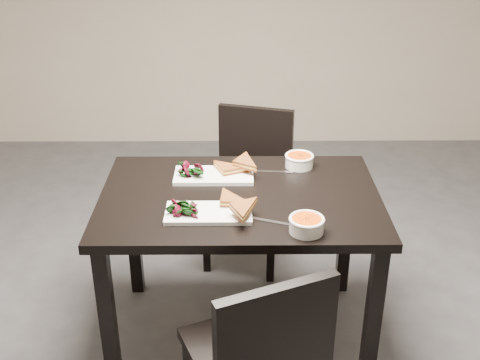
{
  "coord_description": "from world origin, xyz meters",
  "views": [
    {
      "loc": [
        -0.1,
        -2.14,
        1.95
      ],
      "look_at": [
        -0.08,
        0.13,
        0.82
      ],
      "focal_mm": 44.75,
      "sensor_mm": 36.0,
      "label": 1
    }
  ],
  "objects": [
    {
      "name": "chair_near",
      "position": [
        -0.01,
        -0.56,
        0.48
      ],
      "size": [
        0.55,
        0.55,
        0.85
      ],
      "rotation": [
        0.0,
        0.0,
        0.4
      ],
      "color": "black",
      "rests_on": "ground"
    },
    {
      "name": "plate_far",
      "position": [
        -0.2,
        0.29,
        0.76
      ],
      "size": [
        0.36,
        0.18,
        0.02
      ],
      "primitive_type": "cube",
      "color": "white",
      "rests_on": "table"
    },
    {
      "name": "sandwich_near",
      "position": [
        -0.14,
        -0.03,
        0.8
      ],
      "size": [
        0.18,
        0.14,
        0.06
      ],
      "primitive_type": null,
      "rotation": [
        0.0,
        0.0,
        -0.08
      ],
      "color": "#AA5723",
      "rests_on": "plate_near"
    },
    {
      "name": "salad_near",
      "position": [
        -0.31,
        -0.05,
        0.79
      ],
      "size": [
        0.11,
        0.1,
        0.05
      ],
      "primitive_type": null,
      "color": "black",
      "rests_on": "plate_near"
    },
    {
      "name": "soup_bowl_far",
      "position": [
        0.2,
        0.41,
        0.78
      ],
      "size": [
        0.14,
        0.14,
        0.06
      ],
      "color": "white",
      "rests_on": "table"
    },
    {
      "name": "cutlery_far",
      "position": [
        0.07,
        0.35,
        0.75
      ],
      "size": [
        0.18,
        0.03,
        0.0
      ],
      "primitive_type": "cube",
      "rotation": [
        0.0,
        0.0,
        -0.08
      ],
      "color": "silver",
      "rests_on": "table"
    },
    {
      "name": "table",
      "position": [
        -0.08,
        0.13,
        0.65
      ],
      "size": [
        1.2,
        0.8,
        0.75
      ],
      "color": "black",
      "rests_on": "ground"
    },
    {
      "name": "cutlery_near",
      "position": [
        0.03,
        -0.1,
        0.75
      ],
      "size": [
        0.17,
        0.08,
        0.0
      ],
      "primitive_type": "cube",
      "rotation": [
        0.0,
        0.0,
        -0.35
      ],
      "color": "silver",
      "rests_on": "table"
    },
    {
      "name": "ground",
      "position": [
        0.0,
        0.0,
        0.0
      ],
      "size": [
        5.0,
        5.0,
        0.0
      ],
      "primitive_type": "plane",
      "color": "#47474C",
      "rests_on": "ground"
    },
    {
      "name": "salad_far",
      "position": [
        -0.3,
        0.29,
        0.79
      ],
      "size": [
        0.11,
        0.1,
        0.05
      ],
      "primitive_type": null,
      "color": "black",
      "rests_on": "plate_far"
    },
    {
      "name": "soup_bowl_near",
      "position": [
        0.17,
        -0.18,
        0.78
      ],
      "size": [
        0.14,
        0.14,
        0.06
      ],
      "color": "white",
      "rests_on": "table"
    },
    {
      "name": "chair_far",
      "position": [
        -0.02,
        0.84,
        0.48
      ],
      "size": [
        0.52,
        0.52,
        0.85
      ],
      "rotation": [
        0.0,
        0.0,
        -0.27
      ],
      "color": "black",
      "rests_on": "ground"
    },
    {
      "name": "plate_near",
      "position": [
        -0.21,
        -0.05,
        0.76
      ],
      "size": [
        0.35,
        0.17,
        0.02
      ],
      "primitive_type": "cube",
      "color": "white",
      "rests_on": "table"
    },
    {
      "name": "sandwich_far",
      "position": [
        -0.13,
        0.28,
        0.8
      ],
      "size": [
        0.22,
        0.19,
        0.06
      ],
      "primitive_type": null,
      "rotation": [
        0.0,
        0.0,
        0.4
      ],
      "color": "#AA5723",
      "rests_on": "plate_far"
    }
  ]
}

